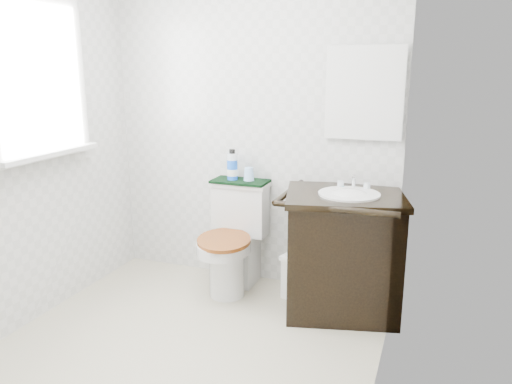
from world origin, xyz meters
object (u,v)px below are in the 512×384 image
Objects in this scene: toilet at (234,244)px; vanity at (343,249)px; mouthwash_bottle at (232,166)px; cup at (249,174)px; trash_bin at (298,277)px.

vanity is at bearing -4.55° from toilet.
vanity is 1.02m from mouthwash_bottle.
cup is at bearing 165.27° from vanity.
toilet is 0.82m from vanity.
vanity is at bearing -14.73° from cup.
cup is at bearing 63.96° from toilet.
toilet is at bearing -116.04° from cup.
mouthwash_bottle is at bearing -174.44° from cup.
toilet is 2.45× the size of trash_bin.
trash_bin is at bearing 171.43° from vanity.
cup is (-0.75, 0.20, 0.42)m from vanity.
vanity is (0.82, -0.07, 0.09)m from toilet.
toilet reaches higher than trash_bin.
mouthwash_bottle is (-0.56, 0.14, 0.74)m from trash_bin.
vanity reaches higher than trash_bin.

